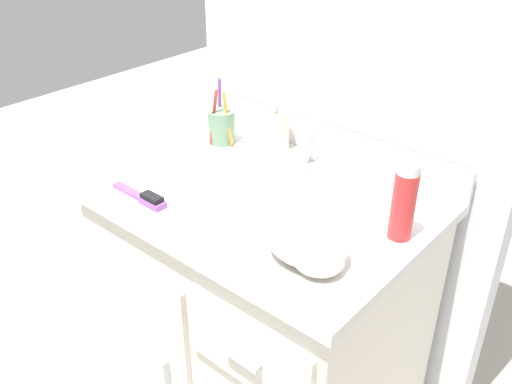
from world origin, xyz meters
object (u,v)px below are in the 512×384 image
hairbrush (145,198)px  toothbrush_cup (222,125)px  hand_towel (310,247)px  soap_dispenser (279,129)px  shaving_cream_can (404,202)px

hairbrush → toothbrush_cup: bearing=104.9°
toothbrush_cup → hand_towel: (0.54, -0.30, -0.02)m
soap_dispenser → shaving_cream_can: 0.51m
toothbrush_cup → soap_dispenser: bearing=25.4°
soap_dispenser → hand_towel: bearing=-44.3°
shaving_cream_can → hairbrush: 0.61m
shaving_cream_can → hand_towel: shaving_cream_can is taller
soap_dispenser → hairbrush: soap_dispenser is taller
shaving_cream_can → hairbrush: (-0.54, -0.27, -0.08)m
soap_dispenser → hand_towel: 0.54m
soap_dispenser → hand_towel: (0.38, -0.37, -0.03)m
hairbrush → hand_towel: hand_towel is taller
soap_dispenser → shaving_cream_can: size_ratio=0.81×
toothbrush_cup → shaving_cream_can: 0.65m
hand_towel → soap_dispenser: bearing=135.7°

